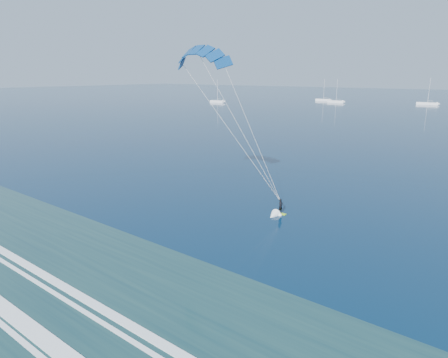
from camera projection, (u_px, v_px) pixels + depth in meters
kitesurfer_rig at (237, 123)px, 43.84m from camera, size 15.01×5.45×19.33m
sailboat_0 at (218, 101)px, 217.83m from camera, size 8.94×2.40×12.13m
sailboat_1 at (336, 101)px, 217.22m from camera, size 9.04×2.40×12.37m
sailboat_2 at (427, 103)px, 202.84m from camera, size 10.18×2.40×13.52m
sailboat_7 at (323, 100)px, 230.43m from camera, size 8.91×2.40×12.30m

